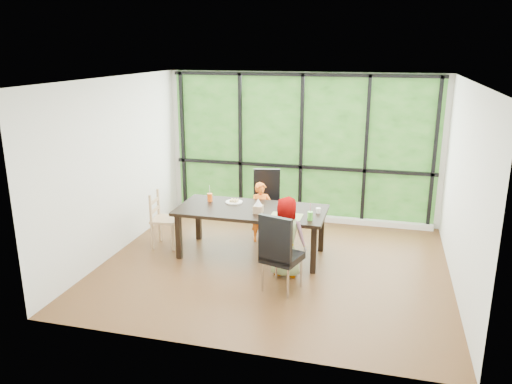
# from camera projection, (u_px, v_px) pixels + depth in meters

# --- Properties ---
(ground) EXTENTS (5.00, 5.00, 0.00)m
(ground) POSITION_uv_depth(u_px,v_px,m) (274.00, 265.00, 7.48)
(ground) COLOR black
(ground) RESTS_ON ground
(back_wall) EXTENTS (5.00, 0.00, 5.00)m
(back_wall) POSITION_uv_depth(u_px,v_px,m) (302.00, 147.00, 9.20)
(back_wall) COLOR silver
(back_wall) RESTS_ON ground
(foliage_backdrop) EXTENTS (4.80, 0.02, 2.65)m
(foliage_backdrop) POSITION_uv_depth(u_px,v_px,m) (302.00, 148.00, 9.18)
(foliage_backdrop) COLOR #204E16
(foliage_backdrop) RESTS_ON back_wall
(window_mullions) EXTENTS (4.80, 0.06, 2.65)m
(window_mullions) POSITION_uv_depth(u_px,v_px,m) (301.00, 148.00, 9.14)
(window_mullions) COLOR black
(window_mullions) RESTS_ON back_wall
(window_sill) EXTENTS (4.80, 0.12, 0.10)m
(window_sill) POSITION_uv_depth(u_px,v_px,m) (299.00, 216.00, 9.46)
(window_sill) COLOR silver
(window_sill) RESTS_ON ground
(dining_table) EXTENTS (2.33, 1.21, 0.75)m
(dining_table) POSITION_uv_depth(u_px,v_px,m) (251.00, 232.00, 7.77)
(dining_table) COLOR black
(dining_table) RESTS_ON ground
(chair_window_leather) EXTENTS (0.54, 0.54, 1.08)m
(chair_window_leather) POSITION_uv_depth(u_px,v_px,m) (266.00, 202.00, 8.70)
(chair_window_leather) COLOR black
(chair_window_leather) RESTS_ON ground
(chair_interior_leather) EXTENTS (0.57, 0.57, 1.08)m
(chair_interior_leather) POSITION_uv_depth(u_px,v_px,m) (282.00, 252.00, 6.60)
(chair_interior_leather) COLOR black
(chair_interior_leather) RESTS_ON ground
(chair_end_beech) EXTENTS (0.44, 0.46, 0.90)m
(chair_end_beech) POSITION_uv_depth(u_px,v_px,m) (165.00, 219.00, 8.10)
(chair_end_beech) COLOR tan
(chair_end_beech) RESTS_ON ground
(child_toddler) EXTENTS (0.43, 0.36, 1.00)m
(child_toddler) POSITION_uv_depth(u_px,v_px,m) (261.00, 212.00, 8.31)
(child_toddler) COLOR orange
(child_toddler) RESTS_ON ground
(child_older) EXTENTS (0.59, 0.41, 1.15)m
(child_older) POSITION_uv_depth(u_px,v_px,m) (287.00, 237.00, 7.01)
(child_older) COLOR slate
(child_older) RESTS_ON ground
(placemat) EXTENTS (0.46, 0.33, 0.01)m
(placemat) POSITION_uv_depth(u_px,v_px,m) (286.00, 216.00, 7.31)
(placemat) COLOR tan
(placemat) RESTS_ON dining_table
(plate_far) EXTENTS (0.27, 0.27, 0.02)m
(plate_far) POSITION_uv_depth(u_px,v_px,m) (234.00, 202.00, 7.96)
(plate_far) COLOR white
(plate_far) RESTS_ON dining_table
(plate_near) EXTENTS (0.21, 0.21, 0.01)m
(plate_near) POSITION_uv_depth(u_px,v_px,m) (286.00, 216.00, 7.31)
(plate_near) COLOR white
(plate_near) RESTS_ON dining_table
(orange_cup) EXTENTS (0.08, 0.08, 0.13)m
(orange_cup) POSITION_uv_depth(u_px,v_px,m) (210.00, 197.00, 8.02)
(orange_cup) COLOR #FF5C13
(orange_cup) RESTS_ON dining_table
(green_cup) EXTENTS (0.08, 0.08, 0.12)m
(green_cup) POSITION_uv_depth(u_px,v_px,m) (310.00, 216.00, 7.14)
(green_cup) COLOR #58CB3E
(green_cup) RESTS_ON dining_table
(white_mug) EXTENTS (0.07, 0.07, 0.07)m
(white_mug) POSITION_uv_depth(u_px,v_px,m) (318.00, 210.00, 7.46)
(white_mug) COLOR white
(white_mug) RESTS_ON dining_table
(tissue_box) EXTENTS (0.13, 0.13, 0.11)m
(tissue_box) POSITION_uv_depth(u_px,v_px,m) (258.00, 209.00, 7.45)
(tissue_box) COLOR tan
(tissue_box) RESTS_ON dining_table
(crepe_rolls_far) EXTENTS (0.15, 0.12, 0.04)m
(crepe_rolls_far) POSITION_uv_depth(u_px,v_px,m) (234.00, 200.00, 7.96)
(crepe_rolls_far) COLOR tan
(crepe_rolls_far) RESTS_ON plate_far
(crepe_rolls_near) EXTENTS (0.10, 0.12, 0.04)m
(crepe_rolls_near) POSITION_uv_depth(u_px,v_px,m) (286.00, 214.00, 7.30)
(crepe_rolls_near) COLOR tan
(crepe_rolls_near) RESTS_ON plate_near
(straw_white) EXTENTS (0.01, 0.04, 0.20)m
(straw_white) POSITION_uv_depth(u_px,v_px,m) (210.00, 191.00, 7.99)
(straw_white) COLOR white
(straw_white) RESTS_ON orange_cup
(straw_pink) EXTENTS (0.01, 0.04, 0.20)m
(straw_pink) POSITION_uv_depth(u_px,v_px,m) (310.00, 209.00, 7.11)
(straw_pink) COLOR pink
(straw_pink) RESTS_ON green_cup
(tissue) EXTENTS (0.12, 0.12, 0.11)m
(tissue) POSITION_uv_depth(u_px,v_px,m) (258.00, 202.00, 7.42)
(tissue) COLOR white
(tissue) RESTS_ON tissue_box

